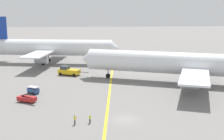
{
  "coord_description": "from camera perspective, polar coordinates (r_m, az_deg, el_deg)",
  "views": [
    {
      "loc": [
        -6.71,
        -50.44,
        19.44
      ],
      "look_at": [
        -0.24,
        25.3,
        4.0
      ],
      "focal_mm": 47.57,
      "sensor_mm": 36.0,
      "label": 1
    }
  ],
  "objects": [
    {
      "name": "ground_plane",
      "position": [
        54.47,
        2.55,
        -9.44
      ],
      "size": [
        600.0,
        600.0,
        0.0
      ],
      "primitive_type": "plane",
      "color": "slate"
    },
    {
      "name": "gse_baggage_cart_trailing",
      "position": [
        72.47,
        -14.9,
        -3.77
      ],
      "size": [
        3.14,
        2.85,
        1.71
      ],
      "color": "#2D5199",
      "rests_on": "ground"
    },
    {
      "name": "ground_crew_marshaller_foreground",
      "position": [
        52.18,
        -7.18,
        -9.46
      ],
      "size": [
        0.5,
        0.36,
        1.67
      ],
      "color": "#4C4C51",
      "rests_on": "ground"
    },
    {
      "name": "taxiway_stripe",
      "position": [
        63.64,
        -0.72,
        -6.3
      ],
      "size": [
        13.69,
        119.33,
        0.01
      ],
      "primitive_type": "cube",
      "rotation": [
        0.0,
        0.0,
        -0.11
      ],
      "color": "yellow",
      "rests_on": "ground"
    },
    {
      "name": "airliner_at_gate_left",
      "position": [
        110.82,
        -11.31,
        4.22
      ],
      "size": [
        48.26,
        39.88,
        17.08
      ],
      "color": "white",
      "rests_on": "ground"
    },
    {
      "name": "pushback_tug",
      "position": [
        90.73,
        -8.34,
        -0.19
      ],
      "size": [
        9.33,
        5.41,
        3.01
      ],
      "color": "gold",
      "rests_on": "ground"
    },
    {
      "name": "gse_belt_loader_portside",
      "position": [
        66.43,
        -16.02,
        -5.25
      ],
      "size": [
        4.96,
        3.39,
        3.02
      ],
      "color": "red",
      "rests_on": "ground"
    },
    {
      "name": "ground_crew_ramp_agent_by_cones",
      "position": [
        52.59,
        -4.27,
        -9.32
      ],
      "size": [
        0.36,
        0.36,
        1.54
      ],
      "color": "#4C4C51",
      "rests_on": "ground"
    },
    {
      "name": "airliner_being_pushed",
      "position": [
        81.61,
        14.19,
        1.13
      ],
      "size": [
        57.31,
        40.8,
        15.96
      ],
      "color": "white",
      "rests_on": "ground"
    }
  ]
}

